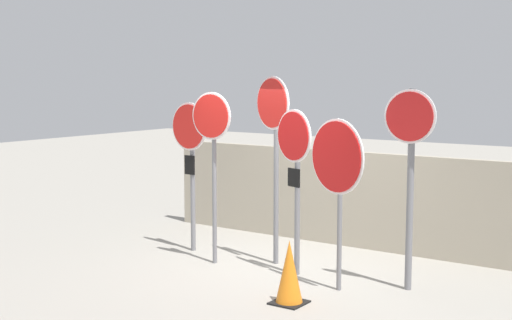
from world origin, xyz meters
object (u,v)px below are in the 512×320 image
at_px(stop_sign_5, 410,153).
at_px(stop_sign_2, 274,128).
at_px(traffic_cone_0, 289,272).
at_px(stop_sign_3, 295,158).
at_px(stop_sign_0, 190,146).
at_px(stop_sign_4, 337,166).
at_px(stop_sign_1, 212,137).

bearing_deg(stop_sign_5, stop_sign_2, 176.04).
bearing_deg(traffic_cone_0, stop_sign_3, 118.99).
height_order(stop_sign_0, stop_sign_4, stop_sign_0).
distance_m(stop_sign_0, stop_sign_3, 2.03).
xyz_separation_m(stop_sign_2, stop_sign_3, (0.55, -0.33, -0.36)).
height_order(stop_sign_4, stop_sign_5, stop_sign_5).
distance_m(stop_sign_1, traffic_cone_0, 2.53).
bearing_deg(stop_sign_4, stop_sign_1, -164.41).
distance_m(stop_sign_2, stop_sign_3, 0.74).
height_order(stop_sign_2, traffic_cone_0, stop_sign_2).
relative_size(stop_sign_4, traffic_cone_0, 2.84).
distance_m(stop_sign_5, traffic_cone_0, 2.10).
height_order(stop_sign_0, stop_sign_3, stop_sign_0).
relative_size(stop_sign_5, traffic_cone_0, 3.32).
relative_size(stop_sign_0, stop_sign_2, 0.85).
bearing_deg(stop_sign_2, stop_sign_3, -9.59).
bearing_deg(stop_sign_0, stop_sign_4, -4.49).
bearing_deg(stop_sign_3, stop_sign_1, -152.35).
bearing_deg(stop_sign_1, stop_sign_2, 34.09).
xyz_separation_m(stop_sign_4, stop_sign_5, (0.72, 0.53, 0.16)).
xyz_separation_m(stop_sign_0, stop_sign_3, (2.02, -0.24, -0.04)).
bearing_deg(stop_sign_5, traffic_cone_0, -126.82).
bearing_deg(traffic_cone_0, stop_sign_0, 153.28).
bearing_deg(stop_sign_0, stop_sign_3, -0.31).
height_order(stop_sign_4, traffic_cone_0, stop_sign_4).
bearing_deg(stop_sign_3, stop_sign_0, -166.15).
xyz_separation_m(stop_sign_0, stop_sign_5, (3.54, -0.02, 0.10)).
bearing_deg(stop_sign_0, stop_sign_5, 6.29).
bearing_deg(stop_sign_4, traffic_cone_0, -85.46).
relative_size(stop_sign_3, stop_sign_5, 0.89).
distance_m(stop_sign_3, stop_sign_5, 1.55).
distance_m(stop_sign_1, stop_sign_4, 2.09).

